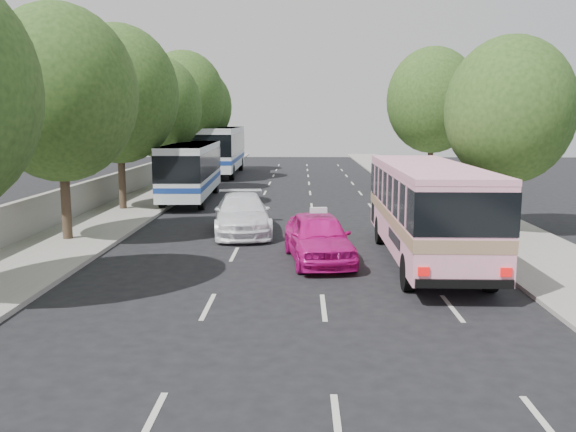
{
  "coord_description": "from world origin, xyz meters",
  "views": [
    {
      "loc": [
        0.43,
        -16.69,
        4.64
      ],
      "look_at": [
        0.01,
        2.5,
        1.6
      ],
      "focal_mm": 38.0,
      "sensor_mm": 36.0,
      "label": 1
    }
  ],
  "objects_px": {
    "tour_coach_front": "(192,167)",
    "tour_coach_rear": "(222,146)",
    "pink_bus": "(427,202)",
    "pink_taxi": "(318,237)",
    "white_pickup": "(242,214)"
  },
  "relations": [
    {
      "from": "pink_taxi",
      "to": "tour_coach_rear",
      "type": "height_order",
      "value": "tour_coach_rear"
    },
    {
      "from": "white_pickup",
      "to": "tour_coach_front",
      "type": "bearing_deg",
      "value": 103.61
    },
    {
      "from": "pink_bus",
      "to": "tour_coach_front",
      "type": "relative_size",
      "value": 0.92
    },
    {
      "from": "pink_taxi",
      "to": "tour_coach_front",
      "type": "xyz_separation_m",
      "value": [
        -6.91,
        15.3,
        1.15
      ]
    },
    {
      "from": "pink_bus",
      "to": "pink_taxi",
      "type": "height_order",
      "value": "pink_bus"
    },
    {
      "from": "tour_coach_front",
      "to": "tour_coach_rear",
      "type": "relative_size",
      "value": 0.82
    },
    {
      "from": "white_pickup",
      "to": "pink_taxi",
      "type": "bearing_deg",
      "value": -66.19
    },
    {
      "from": "pink_bus",
      "to": "tour_coach_front",
      "type": "bearing_deg",
      "value": 124.72
    },
    {
      "from": "white_pickup",
      "to": "tour_coach_rear",
      "type": "height_order",
      "value": "tour_coach_rear"
    },
    {
      "from": "pink_taxi",
      "to": "white_pickup",
      "type": "height_order",
      "value": "pink_taxi"
    },
    {
      "from": "white_pickup",
      "to": "pink_bus",
      "type": "bearing_deg",
      "value": -44.91
    },
    {
      "from": "white_pickup",
      "to": "tour_coach_front",
      "type": "distance_m",
      "value": 11.08
    },
    {
      "from": "tour_coach_front",
      "to": "tour_coach_rear",
      "type": "distance_m",
      "value": 16.54
    },
    {
      "from": "pink_taxi",
      "to": "tour_coach_front",
      "type": "bearing_deg",
      "value": 106.3
    },
    {
      "from": "pink_bus",
      "to": "white_pickup",
      "type": "distance_m",
      "value": 8.31
    }
  ]
}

